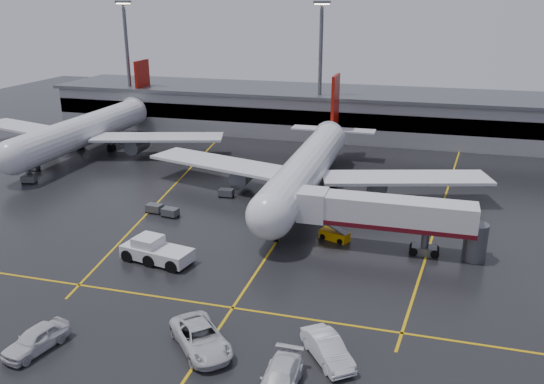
# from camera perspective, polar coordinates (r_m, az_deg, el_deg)

# --- Properties ---
(ground) EXTENTS (220.00, 220.00, 0.00)m
(ground) POSITION_cam_1_polar(r_m,az_deg,el_deg) (69.74, 2.03, -2.74)
(ground) COLOR black
(ground) RESTS_ON ground
(apron_line_centre) EXTENTS (0.25, 90.00, 0.02)m
(apron_line_centre) POSITION_cam_1_polar(r_m,az_deg,el_deg) (69.73, 2.03, -2.73)
(apron_line_centre) COLOR gold
(apron_line_centre) RESTS_ON ground
(apron_line_stop) EXTENTS (60.00, 0.25, 0.02)m
(apron_line_stop) POSITION_cam_1_polar(r_m,az_deg,el_deg) (50.76, -4.01, -11.64)
(apron_line_stop) COLOR gold
(apron_line_stop) RESTS_ON ground
(apron_line_left) EXTENTS (9.99, 69.35, 0.02)m
(apron_line_left) POSITION_cam_1_polar(r_m,az_deg,el_deg) (85.01, -9.54, 1.07)
(apron_line_left) COLOR gold
(apron_line_left) RESTS_ON ground
(apron_line_right) EXTENTS (7.57, 69.64, 0.02)m
(apron_line_right) POSITION_cam_1_polar(r_m,az_deg,el_deg) (77.47, 16.89, -1.30)
(apron_line_right) COLOR gold
(apron_line_right) RESTS_ON ground
(terminal) EXTENTS (122.00, 19.00, 8.60)m
(terminal) POSITION_cam_1_polar(r_m,az_deg,el_deg) (113.98, 7.85, 7.98)
(terminal) COLOR gray
(terminal) RESTS_ON ground
(light_mast_left) EXTENTS (3.00, 1.20, 25.45)m
(light_mast_left) POSITION_cam_1_polar(r_m,az_deg,el_deg) (121.50, -14.44, 13.10)
(light_mast_left) COLOR #595B60
(light_mast_left) RESTS_ON ground
(light_mast_mid) EXTENTS (3.00, 1.20, 25.45)m
(light_mast_mid) POSITION_cam_1_polar(r_m,az_deg,el_deg) (107.49, 4.93, 12.90)
(light_mast_mid) COLOR #595B60
(light_mast_mid) RESTS_ON ground
(main_airliner) EXTENTS (48.80, 45.60, 14.10)m
(main_airliner) POSITION_cam_1_polar(r_m,az_deg,el_deg) (77.32, 3.78, 2.74)
(main_airliner) COLOR silver
(main_airliner) RESTS_ON ground
(second_airliner) EXTENTS (48.80, 45.60, 14.10)m
(second_airliner) POSITION_cam_1_polar(r_m,az_deg,el_deg) (104.41, -18.02, 6.15)
(second_airliner) COLOR silver
(second_airliner) RESTS_ON ground
(jet_bridge) EXTENTS (19.90, 3.40, 6.05)m
(jet_bridge) POSITION_cam_1_polar(r_m,az_deg,el_deg) (61.14, 11.59, -2.39)
(jet_bridge) COLOR silver
(jet_bridge) RESTS_ON ground
(pushback_tractor) EXTENTS (7.91, 4.40, 2.68)m
(pushback_tractor) POSITION_cam_1_polar(r_m,az_deg,el_deg) (59.69, -11.73, -5.93)
(pushback_tractor) COLOR silver
(pushback_tractor) RESTS_ON ground
(belt_loader) EXTENTS (3.66, 2.55, 2.14)m
(belt_loader) POSITION_cam_1_polar(r_m,az_deg,el_deg) (64.08, 6.36, -4.37)
(belt_loader) COLOR #ED9C02
(belt_loader) RESTS_ON ground
(service_van_a) EXTENTS (7.13, 7.32, 1.94)m
(service_van_a) POSITION_cam_1_polar(r_m,az_deg,el_deg) (45.31, -7.22, -14.46)
(service_van_a) COLOR silver
(service_van_a) RESTS_ON ground
(service_van_b) EXTENTS (2.50, 6.11, 1.77)m
(service_van_b) POSITION_cam_1_polar(r_m,az_deg,el_deg) (41.06, 0.79, -18.45)
(service_van_b) COLOR silver
(service_van_b) RESTS_ON ground
(service_van_c) EXTENTS (5.05, 5.79, 1.89)m
(service_van_c) POSITION_cam_1_polar(r_m,az_deg,el_deg) (44.04, 5.65, -15.54)
(service_van_c) COLOR silver
(service_van_c) RESTS_ON ground
(service_van_d) EXTENTS (3.39, 5.86, 1.88)m
(service_van_d) POSITION_cam_1_polar(r_m,az_deg,el_deg) (48.47, -22.81, -13.59)
(service_van_d) COLOR silver
(service_van_d) RESTS_ON ground
(baggage_cart_a) EXTENTS (2.18, 1.59, 1.12)m
(baggage_cart_a) POSITION_cam_1_polar(r_m,az_deg,el_deg) (71.30, -10.28, -2.00)
(baggage_cart_a) COLOR #595B60
(baggage_cart_a) RESTS_ON ground
(baggage_cart_b) EXTENTS (2.11, 1.47, 1.12)m
(baggage_cart_b) POSITION_cam_1_polar(r_m,az_deg,el_deg) (73.02, -11.84, -1.60)
(baggage_cart_b) COLOR #595B60
(baggage_cart_b) RESTS_ON ground
(baggage_cart_c) EXTENTS (2.03, 1.35, 1.12)m
(baggage_cart_c) POSITION_cam_1_polar(r_m,az_deg,el_deg) (77.40, -4.66, -0.05)
(baggage_cart_c) COLOR #595B60
(baggage_cart_c) RESTS_ON ground
(baggage_cart_d) EXTENTS (2.07, 1.42, 1.12)m
(baggage_cart_d) POSITION_cam_1_polar(r_m,az_deg,el_deg) (96.84, -23.13, 2.38)
(baggage_cart_d) COLOR #595B60
(baggage_cart_d) RESTS_ON ground
(baggage_cart_e) EXTENTS (2.27, 1.77, 1.12)m
(baggage_cart_e) POSITION_cam_1_polar(r_m,az_deg,el_deg) (90.37, -23.42, 1.22)
(baggage_cart_e) COLOR #595B60
(baggage_cart_e) RESTS_ON ground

